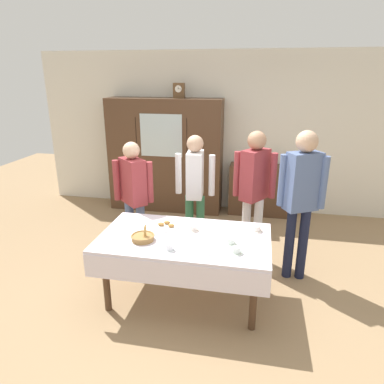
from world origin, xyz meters
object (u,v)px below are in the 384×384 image
(tea_cup_mid_left, at_px, (231,242))
(person_behind_table_right, at_px, (134,190))
(spoon_mid_left, at_px, (207,255))
(tea_cup_near_right, at_px, (169,248))
(tea_cup_back_edge, at_px, (236,251))
(dining_table, at_px, (184,246))
(spoon_front_edge, at_px, (216,247))
(spoon_mid_right, at_px, (206,225))
(person_beside_shelf, at_px, (254,184))
(bookshelf_low, at_px, (260,190))
(bread_basket, at_px, (143,237))
(person_by_cabinet, at_px, (302,192))
(tea_cup_center, at_px, (193,228))
(mantel_clock, at_px, (179,91))
(tea_cup_front_edge, at_px, (257,229))
(book_stack, at_px, (262,162))
(wall_cabinet, at_px, (165,156))
(pastry_plate, at_px, (166,226))
(person_near_right_end, at_px, (195,183))

(tea_cup_mid_left, bearing_deg, person_behind_table_right, 147.36)
(spoon_mid_left, bearing_deg, person_behind_table_right, 135.39)
(tea_cup_near_right, bearing_deg, tea_cup_back_edge, 6.06)
(dining_table, bearing_deg, spoon_front_edge, -21.33)
(spoon_mid_right, height_order, person_beside_shelf, person_beside_shelf)
(bookshelf_low, height_order, spoon_mid_right, bookshelf_low)
(bread_basket, bearing_deg, tea_cup_mid_left, 5.80)
(tea_cup_back_edge, distance_m, person_by_cabinet, 1.16)
(tea_cup_center, bearing_deg, spoon_front_edge, -49.12)
(spoon_mid_right, bearing_deg, person_beside_shelf, 55.11)
(mantel_clock, xyz_separation_m, person_behind_table_right, (-0.18, -1.80, -1.13))
(tea_cup_center, bearing_deg, tea_cup_back_edge, -39.76)
(tea_cup_front_edge, relative_size, person_by_cabinet, 0.07)
(tea_cup_back_edge, relative_size, person_by_cabinet, 0.07)
(tea_cup_front_edge, height_order, person_beside_shelf, person_beside_shelf)
(person_beside_shelf, bearing_deg, person_by_cabinet, -33.80)
(spoon_front_edge, bearing_deg, spoon_mid_left, -108.06)
(person_beside_shelf, relative_size, person_by_cabinet, 0.96)
(book_stack, distance_m, spoon_mid_left, 2.99)
(wall_cabinet, bearing_deg, person_beside_shelf, -44.63)
(mantel_clock, xyz_separation_m, tea_cup_center, (0.70, -2.40, -1.30))
(mantel_clock, bearing_deg, spoon_mid_right, -69.93)
(tea_cup_near_right, bearing_deg, tea_cup_mid_left, 23.07)
(dining_table, distance_m, tea_cup_near_right, 0.32)
(tea_cup_center, xyz_separation_m, bread_basket, (-0.45, -0.32, 0.01))
(tea_cup_near_right, distance_m, tea_cup_mid_left, 0.61)
(spoon_mid_right, bearing_deg, tea_cup_mid_left, -51.86)
(spoon_front_edge, bearing_deg, tea_cup_back_edge, -21.05)
(mantel_clock, relative_size, tea_cup_near_right, 1.85)
(dining_table, xyz_separation_m, tea_cup_mid_left, (0.48, -0.04, 0.12))
(spoon_front_edge, height_order, person_beside_shelf, person_beside_shelf)
(person_by_cabinet, bearing_deg, tea_cup_back_edge, -125.25)
(dining_table, distance_m, pastry_plate, 0.35)
(tea_cup_front_edge, relative_size, person_near_right_end, 0.08)
(tea_cup_mid_left, distance_m, spoon_front_edge, 0.17)
(dining_table, bearing_deg, person_behind_table_right, 136.02)
(person_beside_shelf, bearing_deg, person_behind_table_right, -170.41)
(person_near_right_end, bearing_deg, spoon_front_edge, -70.62)
(book_stack, distance_m, person_behind_table_right, 2.43)
(tea_cup_center, distance_m, tea_cup_front_edge, 0.68)
(tea_cup_mid_left, xyz_separation_m, person_by_cabinet, (0.71, 0.73, 0.32))
(tea_cup_center, relative_size, tea_cup_back_edge, 1.00)
(wall_cabinet, bearing_deg, person_by_cabinet, -42.22)
(spoon_mid_right, bearing_deg, tea_cup_near_right, -112.22)
(bread_basket, xyz_separation_m, person_near_right_end, (0.29, 1.25, 0.20))
(tea_cup_near_right, bearing_deg, person_beside_shelf, 60.71)
(book_stack, relative_size, tea_cup_back_edge, 1.83)
(tea_cup_back_edge, relative_size, spoon_mid_left, 1.09)
(spoon_front_edge, relative_size, person_by_cabinet, 0.07)
(wall_cabinet, relative_size, spoon_mid_right, 16.49)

